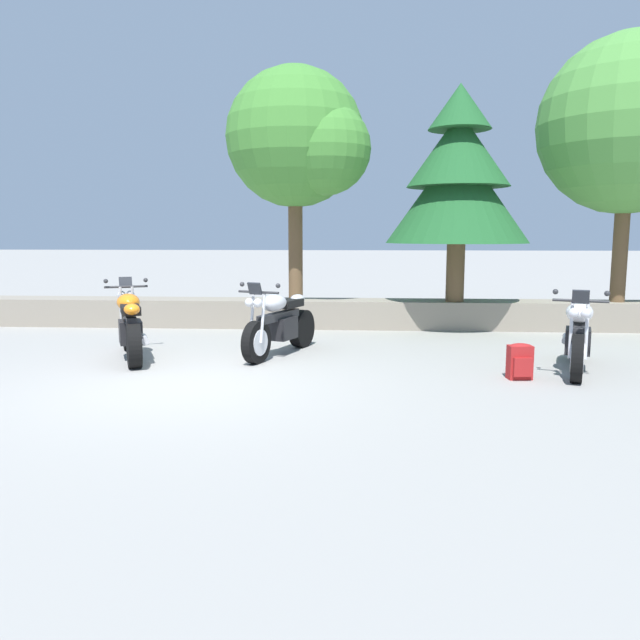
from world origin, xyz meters
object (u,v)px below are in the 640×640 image
leafy_tree_mid_right (640,128)px  leafy_tree_far_left (301,141)px  motorcycle_white_far_right (578,336)px  motorcycle_silver_centre (279,324)px  rider_backpack (520,361)px  pine_tree_mid_left (458,177)px  motorcycle_orange_near_left (130,326)px

leafy_tree_mid_right → leafy_tree_far_left: bearing=-178.9°
motorcycle_white_far_right → leafy_tree_far_left: size_ratio=0.45×
motorcycle_silver_centre → rider_backpack: size_ratio=4.20×
pine_tree_mid_left → leafy_tree_mid_right: leafy_tree_mid_right is taller
rider_backpack → pine_tree_mid_left: pine_tree_mid_left is taller
motorcycle_silver_centre → leafy_tree_mid_right: 7.72m
pine_tree_mid_left → leafy_tree_mid_right: size_ratio=0.82×
rider_backpack → leafy_tree_far_left: (-3.21, 4.09, 3.37)m
rider_backpack → leafy_tree_mid_right: (3.07, 4.21, 3.56)m
rider_backpack → leafy_tree_mid_right: leafy_tree_mid_right is taller
motorcycle_white_far_right → leafy_tree_far_left: (-4.10, 3.57, 3.13)m
leafy_tree_far_left → motorcycle_silver_centre: bearing=-92.0°
motorcycle_silver_centre → leafy_tree_far_left: 4.13m
motorcycle_silver_centre → leafy_tree_mid_right: bearing=23.9°
rider_backpack → pine_tree_mid_left: size_ratio=0.12×
rider_backpack → leafy_tree_mid_right: size_ratio=0.09×
motorcycle_silver_centre → motorcycle_white_far_right: (4.19, -0.87, 0.00)m
rider_backpack → leafy_tree_mid_right: bearing=53.9°
pine_tree_mid_left → leafy_tree_far_left: bearing=-179.0°
motorcycle_orange_near_left → rider_backpack: bearing=-10.5°
motorcycle_orange_near_left → leafy_tree_mid_right: size_ratio=0.39×
motorcycle_orange_near_left → motorcycle_white_far_right: same height
motorcycle_orange_near_left → motorcycle_silver_centre: size_ratio=0.98×
motorcycle_orange_near_left → motorcycle_white_far_right: 6.42m
pine_tree_mid_left → motorcycle_silver_centre: bearing=-138.1°
motorcycle_silver_centre → pine_tree_mid_left: pine_tree_mid_left is taller
leafy_tree_mid_right → rider_backpack: bearing=-126.1°
leafy_tree_far_left → pine_tree_mid_left: size_ratio=1.09×
leafy_tree_far_left → leafy_tree_mid_right: bearing=1.1°
motorcycle_orange_near_left → motorcycle_silver_centre: same height
motorcycle_white_far_right → pine_tree_mid_left: (-1.12, 3.62, 2.43)m
leafy_tree_far_left → motorcycle_orange_near_left: bearing=-126.8°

